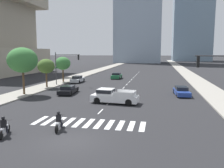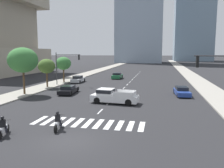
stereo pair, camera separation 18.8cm
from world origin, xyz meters
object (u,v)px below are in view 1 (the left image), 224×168
at_px(sedan_green_2, 117,76).
at_px(street_tree_nearest, 22,60).
at_px(traffic_signal_far, 65,63).
at_px(street_tree_third, 63,63).
at_px(sedan_blue_1, 181,91).
at_px(motorcycle_trailing, 4,128).
at_px(sedan_silver_3, 78,79).
at_px(motorcycle_third, 59,122).
at_px(sedan_black_0, 68,90).
at_px(pickup_truck, 112,96).
at_px(street_tree_second, 46,66).

bearing_deg(sedan_green_2, street_tree_nearest, 158.75).
xyz_separation_m(traffic_signal_far, street_tree_third, (-2.10, 4.05, -0.38)).
bearing_deg(sedan_blue_1, street_tree_third, -119.15).
bearing_deg(traffic_signal_far, motorcycle_trailing, -77.25).
xyz_separation_m(sedan_silver_3, traffic_signal_far, (-0.61, -4.74, 3.51)).
xyz_separation_m(motorcycle_third, sedan_silver_3, (-8.22, 27.32, 0.03)).
bearing_deg(sedan_black_0, motorcycle_third, -165.22).
relative_size(sedan_green_2, sedan_silver_3, 0.97).
bearing_deg(traffic_signal_far, motorcycle_third, -68.64).
bearing_deg(pickup_truck, sedan_silver_3, -53.17).
bearing_deg(motorcycle_trailing, sedan_green_2, -19.95).
bearing_deg(street_tree_third, sedan_blue_1, -24.33).
bearing_deg(sedan_black_0, traffic_signal_far, 20.93).
relative_size(pickup_truck, traffic_signal_far, 0.98).
distance_m(sedan_green_2, street_tree_second, 18.31).
bearing_deg(sedan_black_0, street_tree_second, 46.35).
xyz_separation_m(motorcycle_trailing, motorcycle_third, (3.26, 2.06, -0.00)).
xyz_separation_m(motorcycle_trailing, street_tree_third, (-7.67, 28.69, 3.16)).
relative_size(motorcycle_third, sedan_black_0, 0.44).
bearing_deg(street_tree_second, sedan_silver_3, 70.50).
xyz_separation_m(pickup_truck, sedan_blue_1, (8.45, 6.73, -0.25)).
relative_size(street_tree_nearest, street_tree_second, 1.38).
xyz_separation_m(pickup_truck, sedan_black_0, (-7.46, 4.89, -0.26)).
height_order(sedan_blue_1, street_tree_nearest, street_tree_nearest).
bearing_deg(motorcycle_trailing, sedan_black_0, -11.04).
bearing_deg(sedan_green_2, street_tree_third, 134.22).
relative_size(motorcycle_third, street_tree_second, 0.46).
bearing_deg(street_tree_third, street_tree_nearest, -90.00).
distance_m(pickup_truck, street_tree_second, 16.48).
distance_m(sedan_black_0, street_tree_third, 13.31).
relative_size(sedan_silver_3, street_tree_second, 0.94).
xyz_separation_m(traffic_signal_far, street_tree_nearest, (-2.10, -9.73, 0.73)).
xyz_separation_m(motorcycle_trailing, sedan_silver_3, (-4.96, 29.38, 0.03)).
bearing_deg(traffic_signal_far, sedan_blue_1, -16.34).
height_order(motorcycle_trailing, sedan_black_0, motorcycle_trailing).
bearing_deg(traffic_signal_far, street_tree_third, 117.42).
height_order(motorcycle_third, traffic_signal_far, traffic_signal_far).
distance_m(sedan_green_2, traffic_signal_far, 14.91).
distance_m(motorcycle_trailing, sedan_silver_3, 29.80).
distance_m(traffic_signal_far, street_tree_nearest, 9.98).
xyz_separation_m(street_tree_second, street_tree_third, (0.00, 6.97, 0.13)).
relative_size(sedan_blue_1, street_tree_third, 0.98).
xyz_separation_m(traffic_signal_far, street_tree_second, (-2.10, -2.92, -0.52)).
height_order(sedan_blue_1, sedan_green_2, sedan_green_2).
xyz_separation_m(sedan_blue_1, street_tree_nearest, (-21.60, -4.01, 4.30)).
relative_size(sedan_blue_1, sedan_silver_3, 1.09).
xyz_separation_m(pickup_truck, street_tree_nearest, (-13.15, 2.72, 4.05)).
xyz_separation_m(sedan_black_0, sedan_silver_3, (-2.98, 12.29, 0.06)).
xyz_separation_m(motorcycle_trailing, sedan_black_0, (-1.99, 17.08, -0.03)).
height_order(pickup_truck, sedan_green_2, pickup_truck).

